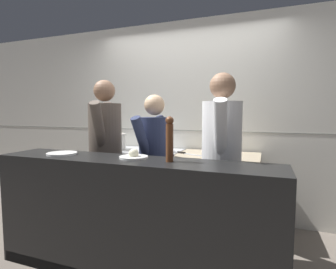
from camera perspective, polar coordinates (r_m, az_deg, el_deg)
ground_plane at (r=2.68m, az=-5.03°, el=-26.56°), size 14.00×14.00×0.00m
wall_back_tiled at (r=3.56m, az=4.26°, el=3.33°), size 8.00×0.06×2.60m
oven_range at (r=3.52m, az=-6.42°, el=-10.74°), size 1.07×0.71×0.90m
prep_counter at (r=3.20m, az=10.72°, el=-12.39°), size 0.94×0.65×0.91m
pass_counter at (r=2.35m, az=-8.18°, el=-17.63°), size 2.46×0.45×1.01m
stock_pot at (r=3.54m, az=-11.30°, el=-1.42°), size 0.27×0.27×0.21m
sauce_pot at (r=3.28m, az=-2.63°, el=-2.31°), size 0.30×0.30×0.16m
mixing_bowl_steel at (r=3.08m, az=12.38°, el=-3.40°), size 0.22×0.22×0.11m
chefs_knife at (r=3.08m, az=4.16°, el=-4.16°), size 0.33×0.16×0.02m
plated_dish_main at (r=2.61m, az=-22.08°, el=-3.86°), size 0.27×0.27×0.02m
plated_dish_appetiser at (r=2.24m, az=-7.48°, el=-4.64°), size 0.24×0.24×0.09m
pepper_mill at (r=2.05m, az=0.35°, el=-0.82°), size 0.07×0.07×0.36m
chef_head_cook at (r=2.97m, az=-13.43°, el=-3.51°), size 0.44×0.75×1.74m
chef_sous at (r=2.72m, az=-2.92°, el=-6.18°), size 0.39×0.69×1.57m
chef_line at (r=2.45m, az=11.52°, el=-5.22°), size 0.39×0.77×1.75m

